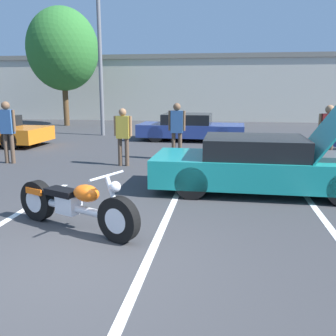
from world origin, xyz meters
TOP-DOWN VIEW (x-y plane):
  - ground_plane at (0.00, 0.00)m, footprint 80.00×80.00m
  - parking_stripe_back at (1.01, 1.21)m, footprint 0.12×5.33m
  - far_building at (0.00, 23.33)m, footprint 32.00×4.20m
  - light_pole at (-3.64, 12.99)m, footprint 1.21×0.28m
  - tree_background at (-7.33, 17.26)m, footprint 4.06×4.06m
  - motorcycle at (-0.32, 1.26)m, footprint 2.28×1.16m
  - show_car_hood_open at (2.78, 3.96)m, footprint 4.63×1.84m
  - parked_car_mid_row at (0.53, 11.82)m, footprint 4.47×2.01m
  - spectator_near_motorcycle at (0.52, 7.29)m, footprint 0.52×0.23m
  - spectator_by_show_car at (-4.30, 6.07)m, footprint 0.52×0.24m
  - spectator_midground at (-0.87, 6.20)m, footprint 0.52×0.21m
  - spectator_far_lot at (4.67, 6.41)m, footprint 0.52×0.23m

SIDE VIEW (x-z plane):
  - ground_plane at x=0.00m, z-range 0.00..0.00m
  - parking_stripe_back at x=1.01m, z-range 0.00..0.01m
  - motorcycle at x=-0.32m, z-range -0.09..0.89m
  - parked_car_mid_row at x=0.53m, z-range -0.02..1.10m
  - show_car_hood_open at x=2.78m, z-range -0.46..1.63m
  - spectator_midground at x=-0.87m, z-range 0.15..1.78m
  - spectator_near_motorcycle at x=0.52m, z-range 0.17..1.91m
  - spectator_far_lot at x=4.67m, z-range 0.17..1.92m
  - spectator_by_show_car at x=-4.30m, z-range 0.18..1.99m
  - far_building at x=0.00m, z-range 0.14..4.54m
  - tree_background at x=-7.33m, z-range 1.01..7.71m
  - light_pole at x=-3.64m, z-range 0.39..9.31m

